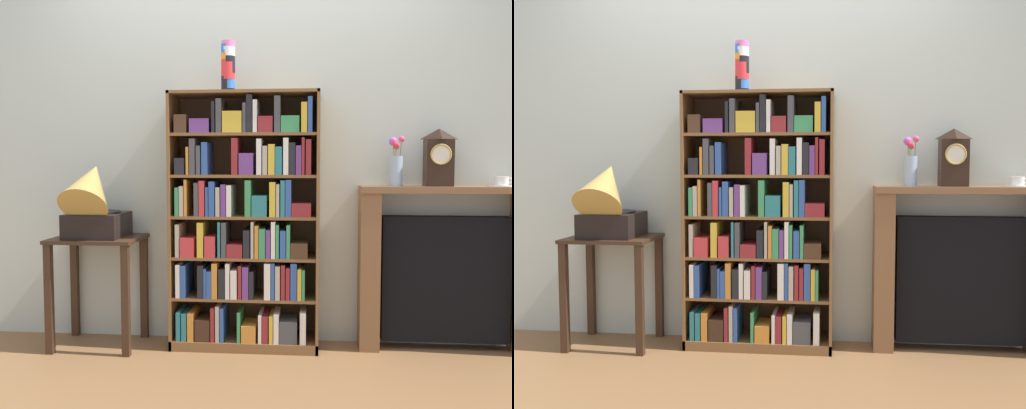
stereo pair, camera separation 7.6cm
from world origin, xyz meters
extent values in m
cube|color=brown|center=(0.00, 0.00, -0.01)|extent=(7.69, 6.40, 0.02)
cube|color=beige|center=(0.15, 0.29, 1.30)|extent=(4.69, 0.08, 2.60)
cube|color=brown|center=(-0.44, 0.10, 0.79)|extent=(0.02, 0.31, 1.57)
cube|color=brown|center=(0.44, 0.10, 0.79)|extent=(0.02, 0.31, 1.57)
cube|color=brown|center=(0.00, 0.25, 0.79)|extent=(0.91, 0.01, 1.57)
cube|color=brown|center=(0.00, 0.10, 1.57)|extent=(0.91, 0.31, 0.02)
cube|color=brown|center=(0.00, 0.10, 0.03)|extent=(0.91, 0.31, 0.06)
cube|color=teal|center=(-0.40, 0.06, 0.15)|extent=(0.03, 0.22, 0.18)
cube|color=teal|center=(-0.36, 0.07, 0.14)|extent=(0.03, 0.23, 0.17)
cube|color=orange|center=(-0.32, 0.08, 0.15)|extent=(0.04, 0.25, 0.17)
cube|color=#382316|center=(-0.25, 0.05, 0.13)|extent=(0.09, 0.19, 0.13)
cube|color=maroon|center=(-0.19, 0.07, 0.16)|extent=(0.02, 0.23, 0.21)
cube|color=#B2A893|center=(-0.16, 0.06, 0.17)|extent=(0.02, 0.21, 0.22)
cube|color=#2D519E|center=(-0.13, 0.07, 0.16)|extent=(0.02, 0.24, 0.21)
cube|color=#388E56|center=(-0.03, 0.07, 0.15)|extent=(0.02, 0.24, 0.18)
cube|color=orange|center=(0.03, 0.05, 0.11)|extent=(0.09, 0.20, 0.10)
cube|color=white|center=(0.10, 0.07, 0.15)|extent=(0.02, 0.24, 0.17)
cube|color=maroon|center=(0.13, 0.06, 0.14)|extent=(0.04, 0.21, 0.17)
cube|color=gold|center=(0.17, 0.06, 0.14)|extent=(0.02, 0.22, 0.17)
cube|color=white|center=(0.20, 0.05, 0.15)|extent=(0.03, 0.21, 0.18)
cube|color=#424247|center=(0.27, 0.05, 0.13)|extent=(0.11, 0.19, 0.14)
cube|color=white|center=(0.36, 0.08, 0.16)|extent=(0.04, 0.26, 0.19)
cube|color=brown|center=(0.00, 0.10, 0.32)|extent=(0.87, 0.29, 0.02)
cube|color=white|center=(-0.40, 0.07, 0.43)|extent=(0.03, 0.23, 0.20)
cube|color=#2D519E|center=(-0.36, 0.08, 0.43)|extent=(0.03, 0.26, 0.20)
cube|color=black|center=(-0.26, 0.07, 0.43)|extent=(0.04, 0.24, 0.20)
cube|color=#2D519E|center=(-0.23, 0.08, 0.42)|extent=(0.02, 0.25, 0.18)
cube|color=#2D519E|center=(-0.21, 0.06, 0.41)|extent=(0.03, 0.22, 0.17)
cube|color=orange|center=(-0.17, 0.08, 0.43)|extent=(0.03, 0.27, 0.21)
cube|color=black|center=(-0.13, 0.08, 0.42)|extent=(0.04, 0.25, 0.18)
cube|color=white|center=(-0.09, 0.08, 0.43)|extent=(0.02, 0.26, 0.21)
cube|color=white|center=(-0.06, 0.07, 0.41)|extent=(0.04, 0.23, 0.17)
cube|color=maroon|center=(-0.02, 0.08, 0.43)|extent=(0.02, 0.25, 0.20)
cube|color=#663884|center=(0.02, 0.08, 0.42)|extent=(0.04, 0.25, 0.19)
cube|color=black|center=(0.05, 0.07, 0.41)|extent=(0.03, 0.23, 0.17)
cube|color=white|center=(0.15, 0.08, 0.44)|extent=(0.04, 0.25, 0.22)
cube|color=#2D519E|center=(0.18, 0.07, 0.44)|extent=(0.02, 0.23, 0.22)
cube|color=#B2A893|center=(0.21, 0.08, 0.43)|extent=(0.03, 0.26, 0.20)
cube|color=maroon|center=(0.24, 0.08, 0.43)|extent=(0.02, 0.25, 0.21)
cube|color=maroon|center=(0.27, 0.08, 0.42)|extent=(0.02, 0.25, 0.19)
cube|color=#2D519E|center=(0.30, 0.07, 0.44)|extent=(0.04, 0.24, 0.22)
cube|color=gold|center=(0.34, 0.07, 0.42)|extent=(0.02, 0.24, 0.19)
cube|color=#388E56|center=(0.36, 0.07, 0.42)|extent=(0.02, 0.23, 0.18)
cube|color=brown|center=(0.00, 0.10, 0.57)|extent=(0.87, 0.29, 0.02)
cube|color=#B2A893|center=(-0.40, 0.06, 0.68)|extent=(0.02, 0.22, 0.20)
cube|color=#C63338|center=(-0.34, 0.06, 0.64)|extent=(0.09, 0.22, 0.12)
cube|color=gold|center=(-0.26, 0.06, 0.68)|extent=(0.04, 0.21, 0.21)
cube|color=#C63338|center=(-0.20, 0.04, 0.64)|extent=(0.06, 0.18, 0.13)
cube|color=teal|center=(-0.14, 0.07, 0.68)|extent=(0.02, 0.23, 0.21)
cube|color=#424247|center=(-0.12, 0.07, 0.68)|extent=(0.03, 0.23, 0.21)
cube|color=maroon|center=(-0.05, 0.07, 0.62)|extent=(0.09, 0.24, 0.08)
cube|color=black|center=(0.02, 0.08, 0.66)|extent=(0.04, 0.26, 0.17)
cube|color=#B2A893|center=(0.06, 0.07, 0.69)|extent=(0.02, 0.24, 0.22)
cube|color=orange|center=(0.08, 0.08, 0.67)|extent=(0.02, 0.25, 0.20)
cube|color=#388E56|center=(0.12, 0.08, 0.67)|extent=(0.04, 0.25, 0.18)
cube|color=#663884|center=(0.15, 0.07, 0.66)|extent=(0.03, 0.24, 0.17)
cube|color=white|center=(0.18, 0.06, 0.69)|extent=(0.02, 0.22, 0.22)
cube|color=#388E56|center=(0.21, 0.08, 0.68)|extent=(0.02, 0.26, 0.20)
cube|color=#2D519E|center=(0.24, 0.06, 0.66)|extent=(0.03, 0.22, 0.17)
cube|color=#388E56|center=(0.27, 0.08, 0.68)|extent=(0.02, 0.26, 0.20)
cube|color=#472D1C|center=(0.34, 0.04, 0.62)|extent=(0.10, 0.17, 0.09)
cube|color=brown|center=(0.00, 0.10, 0.82)|extent=(0.87, 0.29, 0.02)
cube|color=#388E56|center=(-0.40, 0.05, 0.91)|extent=(0.02, 0.20, 0.17)
cube|color=#B2A893|center=(-0.37, 0.06, 0.92)|extent=(0.03, 0.22, 0.18)
cube|color=orange|center=(-0.34, 0.08, 0.94)|extent=(0.02, 0.26, 0.22)
cube|color=#424247|center=(-0.28, 0.08, 0.93)|extent=(0.03, 0.25, 0.20)
cube|color=#C63338|center=(-0.25, 0.06, 0.93)|extent=(0.03, 0.22, 0.21)
cube|color=#2D519E|center=(-0.22, 0.06, 0.91)|extent=(0.02, 0.21, 0.17)
cube|color=#2D519E|center=(-0.19, 0.07, 0.93)|extent=(0.03, 0.23, 0.21)
cube|color=#B2A893|center=(-0.15, 0.07, 0.91)|extent=(0.03, 0.25, 0.17)
cube|color=#663884|center=(-0.12, 0.08, 0.92)|extent=(0.03, 0.25, 0.19)
cube|color=white|center=(-0.08, 0.08, 0.92)|extent=(0.03, 0.26, 0.19)
cube|color=#388E56|center=(0.03, 0.07, 0.93)|extent=(0.04, 0.23, 0.22)
cube|color=teal|center=(0.10, 0.05, 0.89)|extent=(0.09, 0.20, 0.13)
cube|color=gold|center=(0.18, 0.08, 0.93)|extent=(0.04, 0.26, 0.21)
cube|color=#B2A893|center=(0.21, 0.06, 0.92)|extent=(0.02, 0.22, 0.19)
cube|color=teal|center=(0.24, 0.08, 0.93)|extent=(0.03, 0.25, 0.22)
cube|color=#2D519E|center=(0.27, 0.06, 0.94)|extent=(0.03, 0.21, 0.22)
cube|color=maroon|center=(0.35, 0.04, 0.87)|extent=(0.11, 0.18, 0.08)
cube|color=brown|center=(0.00, 0.10, 1.07)|extent=(0.87, 0.29, 0.02)
cube|color=black|center=(-0.38, 0.05, 1.13)|extent=(0.06, 0.19, 0.10)
cube|color=orange|center=(-0.33, 0.07, 1.16)|extent=(0.02, 0.24, 0.17)
cube|color=#424247|center=(-0.30, 0.06, 1.18)|extent=(0.03, 0.22, 0.21)
cube|color=#424247|center=(-0.27, 0.07, 1.16)|extent=(0.03, 0.24, 0.17)
cube|color=#2D519E|center=(-0.23, 0.06, 1.17)|extent=(0.03, 0.22, 0.19)
cube|color=maroon|center=(-0.05, 0.08, 1.18)|extent=(0.04, 0.26, 0.22)
cube|color=#663884|center=(0.02, 0.07, 1.14)|extent=(0.08, 0.24, 0.13)
cube|color=white|center=(0.10, 0.07, 1.18)|extent=(0.03, 0.23, 0.21)
cube|color=#B2A893|center=(0.13, 0.05, 1.16)|extent=(0.03, 0.20, 0.17)
cube|color=gold|center=(0.17, 0.07, 1.17)|extent=(0.04, 0.23, 0.18)
cube|color=teal|center=(0.21, 0.06, 1.16)|extent=(0.04, 0.21, 0.17)
cube|color=white|center=(0.26, 0.08, 1.18)|extent=(0.03, 0.26, 0.22)
cube|color=black|center=(0.29, 0.07, 1.17)|extent=(0.04, 0.23, 0.19)
cube|color=#663884|center=(0.33, 0.06, 1.16)|extent=(0.03, 0.22, 0.17)
cube|color=maroon|center=(0.36, 0.06, 1.18)|extent=(0.02, 0.22, 0.22)
cube|color=maroon|center=(0.39, 0.07, 1.18)|extent=(0.03, 0.24, 0.21)
cube|color=brown|center=(0.00, 0.10, 1.32)|extent=(0.87, 0.29, 0.02)
cube|color=#472D1C|center=(-0.37, 0.04, 1.38)|extent=(0.07, 0.17, 0.11)
cube|color=#663884|center=(-0.26, 0.05, 1.37)|extent=(0.12, 0.20, 0.08)
cube|color=black|center=(-0.17, 0.06, 1.42)|extent=(0.02, 0.22, 0.18)
cube|color=#424247|center=(-0.14, 0.08, 1.42)|extent=(0.03, 0.25, 0.20)
cube|color=gold|center=(-0.06, 0.07, 1.39)|extent=(0.12, 0.23, 0.13)
cube|color=#424247|center=(0.01, 0.06, 1.41)|extent=(0.02, 0.22, 0.17)
cube|color=black|center=(0.04, 0.08, 1.44)|extent=(0.03, 0.26, 0.22)
cube|color=white|center=(0.07, 0.07, 1.42)|extent=(0.02, 0.24, 0.19)
cube|color=maroon|center=(0.13, 0.06, 1.37)|extent=(0.09, 0.22, 0.09)
cube|color=#424247|center=(0.20, 0.08, 1.43)|extent=(0.04, 0.25, 0.21)
cube|color=#388E56|center=(0.28, 0.07, 1.37)|extent=(0.11, 0.23, 0.10)
cube|color=gold|center=(0.36, 0.08, 1.41)|extent=(0.03, 0.26, 0.17)
cube|color=#2D519E|center=(0.40, 0.08, 1.43)|extent=(0.03, 0.25, 0.21)
cylinder|color=black|center=(-0.10, 0.07, 1.63)|extent=(0.08, 0.08, 0.10)
cylinder|color=blue|center=(-0.10, 0.07, 1.64)|extent=(0.08, 0.08, 0.10)
cylinder|color=pink|center=(-0.10, 0.07, 1.66)|extent=(0.08, 0.08, 0.10)
cylinder|color=red|center=(-0.10, 0.07, 1.68)|extent=(0.08, 0.08, 0.10)
cylinder|color=red|center=(-0.10, 0.06, 1.70)|extent=(0.08, 0.08, 0.10)
cylinder|color=red|center=(-0.10, 0.06, 1.72)|extent=(0.08, 0.08, 0.10)
cylinder|color=black|center=(-0.10, 0.06, 1.73)|extent=(0.08, 0.08, 0.10)
cylinder|color=orange|center=(-0.10, 0.06, 1.75)|extent=(0.08, 0.08, 0.10)
cylinder|color=blue|center=(-0.10, 0.06, 1.77)|extent=(0.08, 0.08, 0.10)
cylinder|color=white|center=(-0.10, 0.06, 1.79)|extent=(0.08, 0.08, 0.10)
cylinder|color=blue|center=(-0.10, 0.07, 1.81)|extent=(0.08, 0.08, 0.10)
cylinder|color=pink|center=(-0.10, 0.07, 1.83)|extent=(0.08, 0.08, 0.10)
cube|color=#382316|center=(-0.92, 0.03, 0.68)|extent=(0.53, 0.44, 0.02)
cube|color=#382316|center=(-1.15, -0.16, 0.33)|extent=(0.04, 0.04, 0.66)
cube|color=#382316|center=(-0.68, -0.16, 0.33)|extent=(0.04, 0.04, 0.66)
cube|color=#382316|center=(-1.15, 0.22, 0.33)|extent=(0.04, 0.04, 0.66)
cube|color=#382316|center=(-0.68, 0.22, 0.33)|extent=(0.04, 0.04, 0.66)
cube|color=black|center=(-0.92, 0.03, 0.76)|extent=(0.33, 0.35, 0.15)
cylinder|color=black|center=(-0.92, 0.03, 0.84)|extent=(0.28, 0.28, 0.01)
cylinder|color=#B79347|center=(-0.92, -0.02, 0.87)|extent=(0.03, 0.03, 0.06)
cone|color=#B79347|center=(-0.92, -0.08, 1.01)|extent=(0.30, 0.44, 0.44)
cube|color=brown|center=(1.22, 0.14, 0.99)|extent=(1.04, 0.23, 0.04)
cube|color=brown|center=(0.76, 0.14, 0.48)|extent=(0.12, 0.20, 0.97)
cube|color=black|center=(1.22, 0.17, 0.43)|extent=(0.76, 0.11, 0.77)
cube|color=black|center=(1.17, 0.14, 1.15)|extent=(0.16, 0.12, 0.28)
pyramid|color=black|center=(1.17, 0.14, 1.32)|extent=(0.16, 0.12, 0.06)
cylinder|color=silver|center=(1.17, 0.07, 1.20)|extent=(0.11, 0.01, 0.11)
torus|color=#B79347|center=(1.17, 0.07, 1.20)|extent=(0.12, 0.01, 0.12)
cylinder|color=#99B2D1|center=(0.92, 0.14, 1.10)|extent=(0.08, 0.08, 0.18)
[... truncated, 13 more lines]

